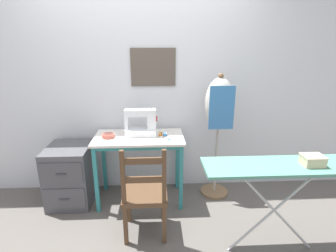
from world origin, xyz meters
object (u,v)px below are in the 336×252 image
object	(u,v)px
thread_spool_near_machine	(161,134)
fabric_bowl	(108,136)
dress_form	(219,111)
scissors	(172,140)
storage_box	(313,160)
ironing_board	(280,170)
thread_spool_mid_table	(165,134)
filing_cabinet	(71,174)
wooden_chair	(145,194)
sewing_machine	(142,123)

from	to	relation	value
thread_spool_near_machine	fabric_bowl	bearing A→B (deg)	-176.81
fabric_bowl	thread_spool_near_machine	distance (m)	0.56
thread_spool_near_machine	dress_form	size ratio (longest dim) A/B	0.03
scissors	storage_box	world-z (taller)	storage_box
ironing_board	thread_spool_mid_table	bearing A→B (deg)	135.99
scissors	dress_form	world-z (taller)	dress_form
fabric_bowl	scissors	xyz separation A→B (m)	(0.67, -0.10, -0.02)
thread_spool_mid_table	ironing_board	size ratio (longest dim) A/B	0.04
filing_cabinet	wooden_chair	bearing A→B (deg)	-35.14
fabric_bowl	dress_form	world-z (taller)	dress_form
sewing_machine	dress_form	size ratio (longest dim) A/B	0.24
sewing_machine	ironing_board	world-z (taller)	sewing_machine
wooden_chair	thread_spool_near_machine	bearing A→B (deg)	75.15
filing_cabinet	ironing_board	distance (m)	2.15
sewing_machine	dress_form	distance (m)	0.84
sewing_machine	filing_cabinet	xyz separation A→B (m)	(-0.81, -0.03, -0.57)
sewing_machine	fabric_bowl	world-z (taller)	sewing_machine
ironing_board	storage_box	size ratio (longest dim) A/B	7.35
fabric_bowl	wooden_chair	bearing A→B (deg)	-55.13
wooden_chair	filing_cabinet	world-z (taller)	wooden_chair
thread_spool_mid_table	filing_cabinet	distance (m)	1.14
thread_spool_near_machine	dress_form	xyz separation A→B (m)	(0.64, 0.07, 0.24)
thread_spool_near_machine	ironing_board	distance (m)	1.26
thread_spool_near_machine	scissors	bearing A→B (deg)	-49.58
dress_form	storage_box	xyz separation A→B (m)	(0.52, -0.94, -0.17)
filing_cabinet	storage_box	size ratio (longest dim) A/B	3.97
thread_spool_near_machine	filing_cabinet	xyz separation A→B (m)	(-1.00, -0.01, -0.45)
fabric_bowl	filing_cabinet	bearing A→B (deg)	176.89
wooden_chair	ironing_board	size ratio (longest dim) A/B	0.74
thread_spool_near_machine	storage_box	size ratio (longest dim) A/B	0.27
sewing_machine	wooden_chair	distance (m)	0.79
wooden_chair	storage_box	xyz separation A→B (m)	(1.32, -0.28, 0.43)
scissors	wooden_chair	distance (m)	0.64
storage_box	thread_spool_mid_table	bearing A→B (deg)	142.12
storage_box	wooden_chair	bearing A→B (deg)	168.08
sewing_machine	ironing_board	bearing A→B (deg)	-38.41
storage_box	sewing_machine	bearing A→B (deg)	146.23
sewing_machine	fabric_bowl	xyz separation A→B (m)	(-0.36, -0.06, -0.12)
sewing_machine	scissors	size ratio (longest dim) A/B	2.45
filing_cabinet	fabric_bowl	bearing A→B (deg)	-3.11
filing_cabinet	dress_form	size ratio (longest dim) A/B	0.46
thread_spool_near_machine	sewing_machine	bearing A→B (deg)	172.71
sewing_machine	ironing_board	xyz separation A→B (m)	(1.11, -0.88, -0.14)
sewing_machine	thread_spool_near_machine	bearing A→B (deg)	-7.29
scissors	thread_spool_near_machine	world-z (taller)	thread_spool_near_machine
thread_spool_near_machine	dress_form	distance (m)	0.68
fabric_bowl	ironing_board	world-z (taller)	ironing_board
thread_spool_mid_table	storage_box	bearing A→B (deg)	-37.88
fabric_bowl	thread_spool_mid_table	xyz separation A→B (m)	(0.60, 0.02, -0.00)
fabric_bowl	ironing_board	size ratio (longest dim) A/B	0.11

